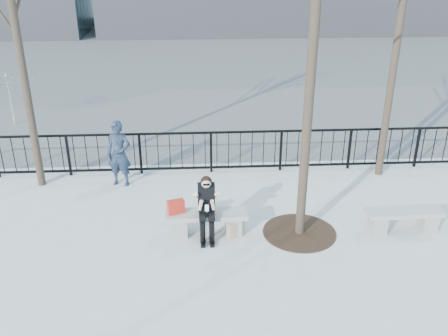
{
  "coord_description": "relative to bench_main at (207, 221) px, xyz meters",
  "views": [
    {
      "loc": [
        -0.17,
        -8.77,
        5.49
      ],
      "look_at": [
        0.4,
        0.8,
        1.1
      ],
      "focal_mm": 40.0,
      "sensor_mm": 36.0,
      "label": 1
    }
  ],
  "objects": [
    {
      "name": "bench_main",
      "position": [
        0.0,
        0.0,
        0.0
      ],
      "size": [
        1.65,
        0.46,
        0.49
      ],
      "color": "gray",
      "rests_on": "ground"
    },
    {
      "name": "seated_woman",
      "position": [
        0.0,
        -0.16,
        0.37
      ],
      "size": [
        0.5,
        0.64,
        1.34
      ],
      "color": "black",
      "rests_on": "ground"
    },
    {
      "name": "vendor_umbrella",
      "position": [
        -6.09,
        7.0,
        0.56
      ],
      "size": [
        1.98,
        2.01,
        1.72
      ],
      "primitive_type": "imported",
      "rotation": [
        0.0,
        0.0,
        -0.05
      ],
      "color": "yellow",
      "rests_on": "ground"
    },
    {
      "name": "street_surface",
      "position": [
        0.0,
        15.0,
        -0.3
      ],
      "size": [
        60.0,
        23.0,
        0.01
      ],
      "primitive_type": "cube",
      "color": "#474747",
      "rests_on": "ground"
    },
    {
      "name": "shopping_bag",
      "position": [
        0.58,
        -0.13,
        -0.13
      ],
      "size": [
        0.37,
        0.29,
        0.33
      ],
      "primitive_type": "cube",
      "rotation": [
        0.0,
        0.0,
        0.54
      ],
      "color": "tan",
      "rests_on": "ground"
    },
    {
      "name": "standing_man",
      "position": [
        -2.03,
        2.39,
        0.51
      ],
      "size": [
        0.66,
        0.51,
        1.63
      ],
      "primitive_type": "imported",
      "rotation": [
        0.0,
        0.0,
        -0.21
      ],
      "color": "black",
      "rests_on": "ground"
    },
    {
      "name": "handbag",
      "position": [
        -0.62,
        0.02,
        0.33
      ],
      "size": [
        0.37,
        0.26,
        0.28
      ],
      "primitive_type": "cube",
      "rotation": [
        0.0,
        0.0,
        0.32
      ],
      "color": "red",
      "rests_on": "bench_main"
    },
    {
      "name": "bench_second",
      "position": [
        4.05,
        -0.12,
        -0.01
      ],
      "size": [
        1.58,
        0.44,
        0.47
      ],
      "rotation": [
        0.0,
        0.0,
        0.02
      ],
      "color": "gray",
      "rests_on": "ground"
    },
    {
      "name": "railing",
      "position": [
        0.0,
        3.0,
        0.25
      ],
      "size": [
        14.0,
        0.06,
        1.1
      ],
      "color": "black",
      "rests_on": "ground"
    },
    {
      "name": "ground",
      "position": [
        0.0,
        0.0,
        -0.3
      ],
      "size": [
        120.0,
        120.0,
        0.0
      ],
      "primitive_type": "plane",
      "color": "#A6A7A1",
      "rests_on": "ground"
    },
    {
      "name": "tree_grate",
      "position": [
        1.9,
        -0.1,
        -0.29
      ],
      "size": [
        1.5,
        1.5,
        0.02
      ],
      "primitive_type": "cylinder",
      "color": "black",
      "rests_on": "ground"
    }
  ]
}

